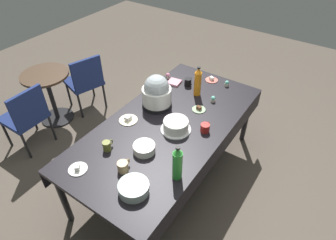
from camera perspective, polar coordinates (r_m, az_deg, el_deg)
The scene contains 23 objects.
ground at distance 3.35m, azimuth 0.00°, elevation -10.57°, with size 9.00×9.00×0.00m, color brown.
potluck_table at distance 2.85m, azimuth 0.00°, elevation -1.73°, with size 2.20×1.10×0.75m.
frosted_layer_cake at distance 2.71m, azimuth 1.58°, elevation -1.10°, with size 0.29×0.29×0.11m.
slow_cooker at distance 2.96m, azimuth -2.27°, elevation 5.45°, with size 0.32×0.32×0.36m.
glass_salad_bowl at distance 2.25m, azimuth -6.86°, elevation -13.26°, with size 0.24×0.24×0.08m, color #B2C6BC.
ceramic_snack_bowl at distance 2.53m, azimuth -4.76°, elevation -5.61°, with size 0.20×0.20×0.07m, color silver.
dessert_plate_coral at distance 3.50m, azimuth 8.67°, elevation 7.97°, with size 0.15×0.15×0.05m.
dessert_plate_cream at distance 2.88m, azimuth -7.91°, elevation 0.12°, with size 0.19×0.19×0.05m.
dessert_plate_sage at distance 3.00m, azimuth 6.16°, elevation 2.20°, with size 0.14×0.14×0.04m.
dessert_plate_white at distance 2.51m, azimuth -17.52°, elevation -9.20°, with size 0.16×0.16×0.05m.
cupcake_vanilla at distance 3.41m, azimuth 11.61°, elevation 7.13°, with size 0.05×0.05×0.07m.
cupcake_lemon at distance 3.13m, azimuth 8.96°, elevation 4.15°, with size 0.05×0.05×0.07m.
cupcake_cocoa at distance 3.49m, azimuth -0.03°, elevation 8.79°, with size 0.05×0.05×0.07m.
soda_bottle_orange_juice at distance 3.14m, azimuth 5.95°, elevation 7.53°, with size 0.08×0.08×0.35m.
soda_bottle_lime_soda at distance 2.24m, azimuth 1.88°, elevation -8.66°, with size 0.08×0.08×0.34m.
coffee_mug_black at distance 3.36m, azimuth 4.00°, elevation 7.58°, with size 0.12×0.08×0.09m.
coffee_mug_red at distance 2.73m, azimuth 7.41°, elevation -1.52°, with size 0.13×0.09×0.08m.
coffee_mug_olive at distance 2.58m, azimuth -12.04°, elevation -5.03°, with size 0.11×0.07×0.09m.
coffee_mug_tan at distance 2.39m, azimuth -8.94°, elevation -9.12°, with size 0.13×0.09×0.09m.
paper_napkin_stack at distance 3.41m, azimuth 1.25°, elevation 7.53°, with size 0.14×0.14×0.02m, color pink.
maroon_chair_left at distance 3.73m, azimuth -26.42°, elevation 0.94°, with size 0.45×0.45×0.85m.
maroon_chair_right at distance 4.13m, azimuth -16.17°, elevation 7.70°, with size 0.55×0.55×0.85m.
round_cafe_table at distance 4.08m, azimuth -22.64°, elevation 5.79°, with size 0.60×0.60×0.72m.
Camera 1 is at (-1.76, -1.20, 2.58)m, focal length 30.61 mm.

